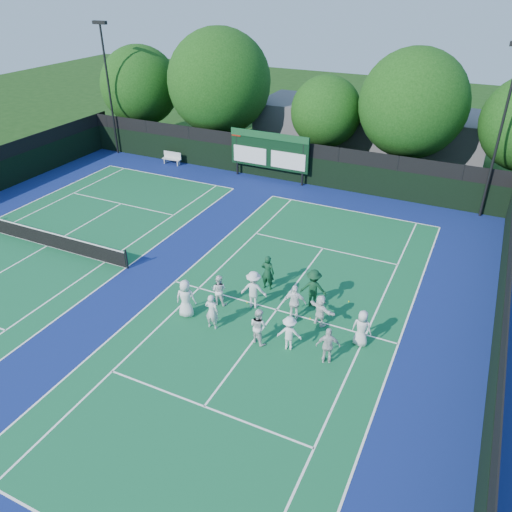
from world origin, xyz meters
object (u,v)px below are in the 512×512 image
at_px(coach_left, 268,272).
at_px(tennis_net, 46,238).
at_px(bench, 172,158).
at_px(scoreboard, 269,151).

bearing_deg(coach_left, tennis_net, 4.05).
distance_m(tennis_net, bench, 14.43).
height_order(tennis_net, coach_left, coach_left).
height_order(scoreboard, tennis_net, scoreboard).
bearing_deg(scoreboard, coach_left, -65.84).
height_order(tennis_net, bench, tennis_net).
bearing_deg(tennis_net, bench, 95.17).
xyz_separation_m(scoreboard, tennis_net, (-6.99, -14.59, -1.70)).
bearing_deg(bench, coach_left, -42.34).
height_order(scoreboard, bench, scoreboard).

